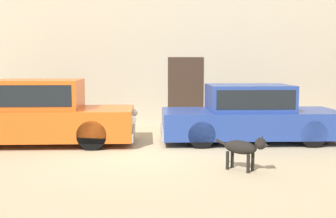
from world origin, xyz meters
name	(u,v)px	position (x,y,z in m)	size (l,w,h in m)	color
ground_plane	(136,151)	(0.00, 0.00, 0.00)	(80.00, 80.00, 0.00)	tan
parked_sedan_nearest	(39,113)	(-2.28, 0.92, 0.75)	(4.56, 1.77, 1.54)	#D15619
parked_sedan_second	(250,114)	(2.78, 0.93, 0.69)	(4.46, 1.82, 1.40)	navy
stray_dog_spotted	(244,148)	(1.96, -1.88, 0.42)	(0.85, 0.75, 0.67)	black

